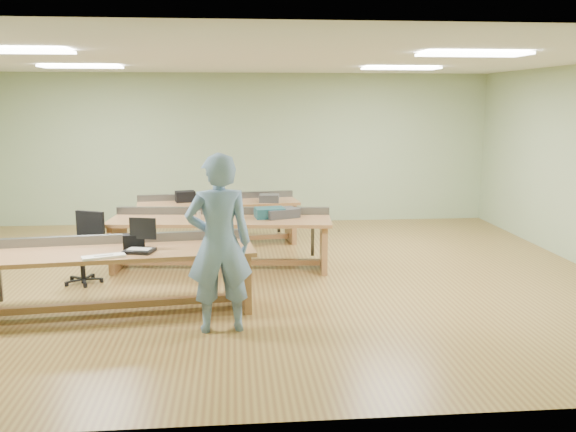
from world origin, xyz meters
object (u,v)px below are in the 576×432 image
object	(u,v)px
camera_bag	(134,241)
parts_bin_grey	(281,213)
workbench_back	(219,213)
drinks_can	(199,215)
parts_bin_teal	(270,213)
mug	(216,217)
laptop_base	(139,251)
workbench_front	(115,265)
task_chair	(85,257)
workbench_mid	(221,231)
person	(219,244)

from	to	relation	value
camera_bag	parts_bin_grey	world-z (taller)	camera_bag
workbench_back	drinks_can	distance (m)	1.58
parts_bin_teal	mug	distance (m)	0.80
workbench_back	drinks_can	xyz separation A→B (m)	(-0.25, -1.53, 0.25)
mug	laptop_base	bearing A→B (deg)	-114.31
workbench_front	task_chair	distance (m)	1.44
workbench_back	workbench_front	bearing A→B (deg)	-115.68
workbench_mid	mug	size ratio (longest dim) A/B	24.19
parts_bin_grey	mug	world-z (taller)	parts_bin_grey
laptop_base	drinks_can	size ratio (longest dim) A/B	2.82
person	task_chair	distance (m)	2.79
laptop_base	task_chair	bearing A→B (deg)	138.65
task_chair	mug	world-z (taller)	task_chair
laptop_base	parts_bin_grey	size ratio (longest dim) A/B	0.65
workbench_mid	person	bearing A→B (deg)	-83.51
camera_bag	drinks_can	xyz separation A→B (m)	(0.66, 1.77, -0.03)
workbench_front	mug	world-z (taller)	workbench_front
laptop_base	drinks_can	bearing A→B (deg)	88.16
laptop_base	camera_bag	distance (m)	0.24
camera_bag	task_chair	xyz separation A→B (m)	(-0.87, 1.19, -0.48)
workbench_back	person	distance (m)	4.10
person	mug	bearing A→B (deg)	-94.84
workbench_mid	person	distance (m)	2.56
parts_bin_teal	mug	bearing A→B (deg)	-170.21
camera_bag	parts_bin_teal	world-z (taller)	camera_bag
task_chair	parts_bin_teal	size ratio (longest dim) A/B	2.27
parts_bin_teal	task_chair	bearing A→B (deg)	-167.71
workbench_front	workbench_back	world-z (taller)	same
parts_bin_grey	parts_bin_teal	bearing A→B (deg)	-179.00
mug	drinks_can	world-z (taller)	drinks_can
workbench_back	parts_bin_teal	xyz separation A→B (m)	(0.79, -1.55, 0.27)
camera_bag	mug	bearing A→B (deg)	53.05
workbench_back	mug	size ratio (longest dim) A/B	20.45
camera_bag	parts_bin_teal	distance (m)	2.45
workbench_front	parts_bin_grey	xyz separation A→B (m)	(2.10, 1.83, 0.25)
person	drinks_can	world-z (taller)	person
task_chair	mug	xyz separation A→B (m)	(1.79, 0.42, 0.45)
task_chair	workbench_mid	bearing A→B (deg)	40.98
camera_bag	mug	distance (m)	1.86
workbench_front	camera_bag	xyz separation A→B (m)	(0.22, 0.07, 0.27)
laptop_base	parts_bin_teal	world-z (taller)	parts_bin_teal
workbench_mid	camera_bag	size ratio (longest dim) A/B	13.50
task_chair	parts_bin_teal	distance (m)	2.68
laptop_base	drinks_can	world-z (taller)	drinks_can
workbench_back	mug	world-z (taller)	workbench_back
workbench_front	parts_bin_teal	xyz separation A→B (m)	(1.93, 1.82, 0.26)
camera_bag	drinks_can	world-z (taller)	camera_bag
workbench_back	mug	distance (m)	1.70
person	parts_bin_teal	size ratio (longest dim) A/B	4.56
camera_bag	drinks_can	bearing A→B (deg)	62.07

